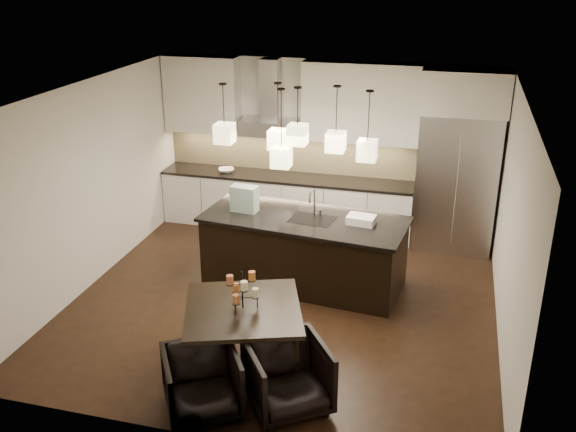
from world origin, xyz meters
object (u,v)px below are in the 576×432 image
(refrigerator, at_px, (456,182))
(dining_table, at_px, (244,337))
(armchair_left, at_px, (202,383))
(island_body, at_px, (304,252))
(armchair_right, at_px, (288,376))

(refrigerator, distance_m, dining_table, 4.52)
(armchair_left, bearing_deg, refrigerator, 32.65)
(refrigerator, bearing_deg, armchair_left, -115.84)
(dining_table, distance_m, armchair_left, 0.86)
(dining_table, height_order, armchair_left, dining_table)
(island_body, relative_size, armchair_left, 3.58)
(dining_table, height_order, armchair_right, dining_table)
(refrigerator, relative_size, armchair_left, 2.86)
(island_body, relative_size, armchair_right, 3.39)
(refrigerator, height_order, armchair_left, refrigerator)
(dining_table, distance_m, armchair_right, 0.86)
(refrigerator, xyz_separation_m, dining_table, (-2.15, -3.91, -0.70))
(armchair_left, bearing_deg, island_body, 51.97)
(island_body, bearing_deg, dining_table, -88.61)
(refrigerator, distance_m, armchair_left, 5.34)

